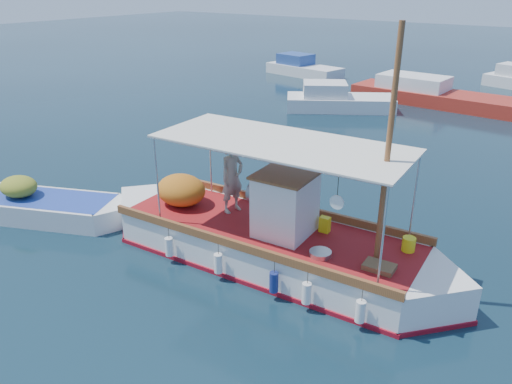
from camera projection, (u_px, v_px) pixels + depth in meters
The scene contains 6 objects.
ground at pixel (288, 255), 14.02m from camera, with size 160.00×160.00×0.00m, color black.
fishing_caique at pixel (265, 240), 13.62m from camera, with size 10.84×3.48×6.63m.
dinghy at pixel (42, 208), 16.13m from camera, with size 5.80×3.41×1.54m.
bg_boat_nw at pixel (337, 101), 29.27m from camera, with size 6.52×5.28×1.80m.
bg_boat_n at pixel (431, 96), 30.70m from camera, with size 10.43×3.47×1.80m.
bg_boat_far_w at pixel (302, 69), 39.70m from camera, with size 6.55×3.35×1.80m.
Camera 1 is at (6.32, -10.44, 7.18)m, focal length 35.00 mm.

